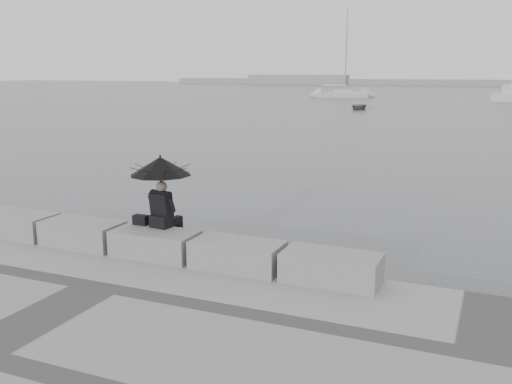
% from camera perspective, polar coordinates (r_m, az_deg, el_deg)
% --- Properties ---
extents(ground, '(360.00, 360.00, 0.00)m').
position_cam_1_polar(ground, '(11.48, -8.66, -8.10)').
color(ground, '#444749').
rests_on(ground, ground).
extents(stone_block_far_left, '(1.60, 0.80, 0.50)m').
position_cam_1_polar(stone_block_far_left, '(13.00, -22.71, -3.04)').
color(stone_block_far_left, gray).
rests_on(stone_block_far_left, promenade).
extents(stone_block_left, '(1.60, 0.80, 0.50)m').
position_cam_1_polar(stone_block_left, '(11.87, -16.94, -4.01)').
color(stone_block_left, gray).
rests_on(stone_block_left, promenade).
extents(stone_block_centre, '(1.60, 0.80, 0.50)m').
position_cam_1_polar(stone_block_centre, '(10.88, -10.03, -5.11)').
color(stone_block_centre, gray).
rests_on(stone_block_centre, promenade).
extents(stone_block_right, '(1.60, 0.80, 0.50)m').
position_cam_1_polar(stone_block_right, '(10.08, -1.86, -6.31)').
color(stone_block_right, gray).
rests_on(stone_block_right, promenade).
extents(stone_block_far_right, '(1.60, 0.80, 0.50)m').
position_cam_1_polar(stone_block_far_right, '(9.53, 7.53, -7.53)').
color(stone_block_far_right, gray).
rests_on(stone_block_far_right, promenade).
extents(seated_person, '(1.17, 1.17, 1.39)m').
position_cam_1_polar(seated_person, '(10.85, -9.53, 1.69)').
color(seated_person, black).
rests_on(seated_person, stone_block_centre).
extents(bag, '(0.29, 0.17, 0.19)m').
position_cam_1_polar(bag, '(11.27, -11.44, -2.75)').
color(bag, black).
rests_on(bag, stone_block_centre).
extents(distant_landmass, '(180.00, 8.00, 2.80)m').
position_cam_1_polar(distant_landmass, '(164.24, 18.64, 10.36)').
color(distant_landmass, '#949799').
rests_on(distant_landmass, ground).
extents(sailboat_left, '(7.70, 5.30, 12.90)m').
position_cam_1_polar(sailboat_left, '(87.39, 8.58, 9.68)').
color(sailboat_left, silver).
rests_on(sailboat_left, ground).
extents(dinghy, '(3.48, 1.55, 0.58)m').
position_cam_1_polar(dinghy, '(60.81, 10.25, 8.42)').
color(dinghy, slate).
rests_on(dinghy, ground).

